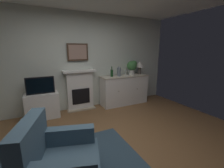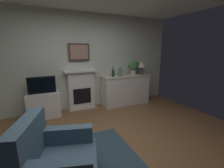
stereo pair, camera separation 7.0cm
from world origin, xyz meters
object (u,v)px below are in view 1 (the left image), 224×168
object	(u,v)px
table_lamp	(140,65)
wine_glass_left	(122,71)
sideboard_cabinet	(124,90)
vase_decorative	(119,71)
tv_cabinet	(43,106)
fireplace_unit	(80,90)
wine_bottle	(112,73)
potted_plant_small	(132,66)
armchair	(58,163)
wine_glass_center	(126,71)
framed_picture	(78,52)
wine_glass_right	(129,71)
tv_set	(40,85)

from	to	relation	value
table_lamp	wine_glass_left	distance (m)	0.64
sideboard_cabinet	wine_glass_left	xyz separation A→B (m)	(-0.07, 0.02, 0.56)
table_lamp	wine_glass_left	world-z (taller)	table_lamp
vase_decorative	tv_cabinet	bearing A→B (deg)	178.21
fireplace_unit	table_lamp	world-z (taller)	table_lamp
wine_bottle	potted_plant_small	size ratio (longest dim) A/B	0.67
wine_bottle	armchair	world-z (taller)	wine_bottle
wine_bottle	wine_glass_center	size ratio (longest dim) A/B	1.76
sideboard_cabinet	framed_picture	bearing A→B (deg)	170.40
wine_glass_center	armchair	distance (m)	3.21
fireplace_unit	wine_bottle	size ratio (longest dim) A/B	3.79
fireplace_unit	wine_glass_left	size ratio (longest dim) A/B	6.67
wine_glass_right	table_lamp	bearing A→B (deg)	0.55
tv_cabinet	sideboard_cabinet	bearing A→B (deg)	-0.38
wine_glass_center	vase_decorative	world-z (taller)	vase_decorative
wine_glass_center	tv_set	size ratio (longest dim) A/B	0.27
armchair	potted_plant_small	bearing A→B (deg)	42.60
potted_plant_small	tv_set	bearing A→B (deg)	-178.81
fireplace_unit	wine_glass_right	world-z (taller)	fireplace_unit
wine_bottle	fireplace_unit	bearing A→B (deg)	167.67
armchair	fireplace_unit	bearing A→B (deg)	70.05
sideboard_cabinet	table_lamp	bearing A→B (deg)	0.00
fireplace_unit	tv_set	bearing A→B (deg)	-169.23
tv_cabinet	potted_plant_small	world-z (taller)	potted_plant_small
table_lamp	vase_decorative	world-z (taller)	table_lamp
wine_glass_left	potted_plant_small	bearing A→B (deg)	3.87
table_lamp	tv_set	world-z (taller)	table_lamp
wine_glass_right	tv_cabinet	bearing A→B (deg)	179.56
fireplace_unit	table_lamp	distance (m)	1.97
potted_plant_small	wine_glass_right	bearing A→B (deg)	-161.55
framed_picture	tv_set	world-z (taller)	framed_picture
wine_bottle	table_lamp	bearing A→B (deg)	0.97
sideboard_cabinet	tv_cabinet	xyz separation A→B (m)	(-2.29, 0.02, -0.13)
wine_bottle	vase_decorative	bearing A→B (deg)	-8.88
framed_picture	wine_glass_right	distance (m)	1.59
wine_bottle	armchair	size ratio (longest dim) A/B	0.29
wine_bottle	vase_decorative	size ratio (longest dim) A/B	1.03
wine_glass_center	wine_glass_right	xyz separation A→B (m)	(0.11, 0.02, 0.00)
sideboard_cabinet	fireplace_unit	bearing A→B (deg)	172.33
sideboard_cabinet	tv_set	bearing A→B (deg)	-179.80
sideboard_cabinet	wine_glass_right	world-z (taller)	wine_glass_right
armchair	sideboard_cabinet	bearing A→B (deg)	45.64
wine_glass_center	tv_set	distance (m)	2.34
wine_bottle	tv_set	distance (m)	1.87
fireplace_unit	framed_picture	world-z (taller)	framed_picture
fireplace_unit	wine_glass_left	xyz separation A→B (m)	(1.24, -0.16, 0.46)
wine_glass_right	tv_cabinet	size ratio (longest dim) A/B	0.22
framed_picture	tv_set	xyz separation A→B (m)	(-0.98, -0.23, -0.75)
wine_glass_center	wine_glass_right	distance (m)	0.11
framed_picture	wine_glass_center	bearing A→B (deg)	-10.17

